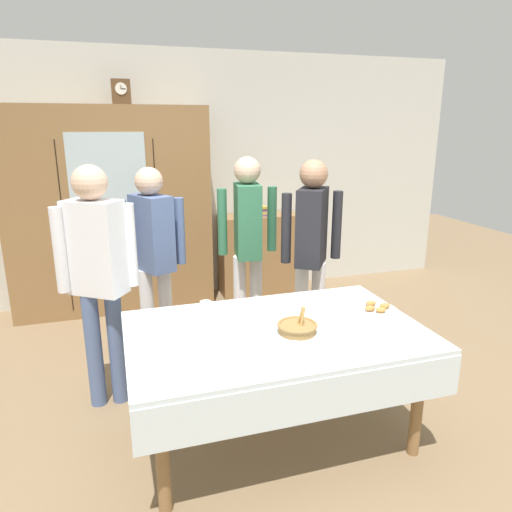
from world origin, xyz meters
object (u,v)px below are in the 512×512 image
(tea_cup_front_edge, at_px, (184,372))
(person_by_cabinet, at_px, (248,234))
(bread_basket, at_px, (297,327))
(spoon_front_edge, at_px, (160,359))
(mantel_clock, at_px, (121,92))
(person_behind_table_left, at_px, (311,241))
(dining_table, at_px, (277,345))
(pastry_plate, at_px, (376,309))
(wall_cabinet, at_px, (111,212))
(tea_cup_back_edge, at_px, (206,307))
(person_behind_table_right, at_px, (97,265))
(bookshelf_low, at_px, (259,254))
(person_near_right_end, at_px, (153,247))
(tea_cup_mid_left, at_px, (295,349))
(spoon_mid_right, at_px, (351,299))
(book_stack, at_px, (259,211))
(spoon_mid_left, at_px, (185,316))

(tea_cup_front_edge, xyz_separation_m, person_by_cabinet, (0.82, 1.70, 0.26))
(bread_basket, distance_m, spoon_front_edge, 0.82)
(mantel_clock, relative_size, person_behind_table_left, 0.14)
(dining_table, bearing_deg, person_behind_table_left, 56.81)
(pastry_plate, bearing_deg, mantel_clock, 120.21)
(wall_cabinet, height_order, bread_basket, wall_cabinet)
(spoon_front_edge, bearing_deg, dining_table, 10.99)
(tea_cup_back_edge, height_order, person_behind_table_right, person_behind_table_right)
(bookshelf_low, height_order, person_near_right_end, person_near_right_end)
(person_behind_table_left, bearing_deg, tea_cup_front_edge, -133.29)
(tea_cup_mid_left, xyz_separation_m, spoon_front_edge, (-0.70, 0.16, -0.02))
(spoon_mid_right, height_order, person_by_cabinet, person_by_cabinet)
(spoon_front_edge, bearing_deg, book_stack, 62.75)
(pastry_plate, distance_m, spoon_front_edge, 1.46)
(spoon_front_edge, bearing_deg, pastry_plate, 9.75)
(pastry_plate, distance_m, spoon_mid_right, 0.24)
(spoon_mid_right, relative_size, person_behind_table_right, 0.07)
(book_stack, relative_size, pastry_plate, 0.73)
(tea_cup_mid_left, bearing_deg, dining_table, 88.21)
(dining_table, bearing_deg, person_by_cabinet, 81.30)
(book_stack, height_order, spoon_mid_right, book_stack)
(tea_cup_mid_left, xyz_separation_m, pastry_plate, (0.74, 0.40, -0.01))
(bookshelf_low, bearing_deg, tea_cup_front_edge, -114.05)
(tea_cup_front_edge, distance_m, person_behind_table_right, 1.19)
(spoon_front_edge, bearing_deg, person_near_right_end, 85.68)
(book_stack, distance_m, tea_cup_back_edge, 2.45)
(mantel_clock, relative_size, spoon_mid_left, 2.02)
(dining_table, bearing_deg, tea_cup_mid_left, -91.79)
(person_by_cabinet, bearing_deg, person_behind_table_left, -40.86)
(pastry_plate, distance_m, spoon_mid_left, 1.26)
(dining_table, distance_m, pastry_plate, 0.75)
(book_stack, bearing_deg, person_by_cabinet, -111.81)
(wall_cabinet, bearing_deg, person_near_right_end, -77.02)
(book_stack, bearing_deg, spoon_mid_left, -118.40)
(dining_table, relative_size, mantel_clock, 7.35)
(dining_table, relative_size, spoon_front_edge, 14.83)
(spoon_front_edge, height_order, person_by_cabinet, person_by_cabinet)
(bread_basket, bearing_deg, book_stack, 77.03)
(spoon_mid_left, xyz_separation_m, person_behind_table_left, (1.13, 0.58, 0.28))
(dining_table, distance_m, mantel_clock, 3.12)
(book_stack, relative_size, person_by_cabinet, 0.12)
(book_stack, distance_m, pastry_plate, 2.54)
(tea_cup_mid_left, relative_size, spoon_mid_right, 1.09)
(bread_basket, distance_m, person_behind_table_right, 1.39)
(bread_basket, bearing_deg, spoon_mid_right, 34.71)
(tea_cup_front_edge, bearing_deg, person_behind_table_right, 110.05)
(tea_cup_mid_left, bearing_deg, bookshelf_low, 75.96)
(person_behind_table_left, bearing_deg, spoon_mid_left, -152.82)
(mantel_clock, height_order, tea_cup_front_edge, mantel_clock)
(dining_table, bearing_deg, spoon_mid_left, 141.25)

